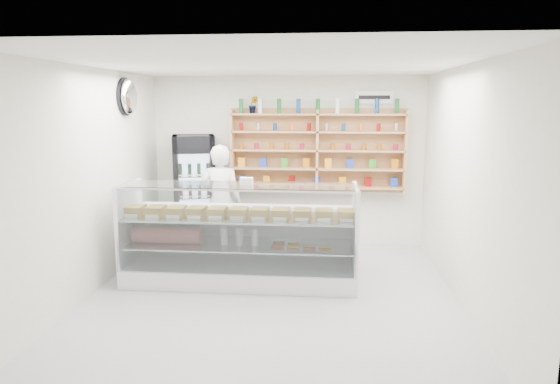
# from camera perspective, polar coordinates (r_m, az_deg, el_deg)

# --- Properties ---
(room) EXTENTS (5.00, 5.00, 5.00)m
(room) POSITION_cam_1_polar(r_m,az_deg,el_deg) (5.91, -1.02, 0.78)
(room) COLOR #9E9DA2
(room) RESTS_ON ground
(display_counter) EXTENTS (3.05, 0.91, 1.33)m
(display_counter) POSITION_cam_1_polar(r_m,az_deg,el_deg) (6.70, -4.53, -7.24)
(display_counter) COLOR white
(display_counter) RESTS_ON floor
(shop_worker) EXTENTS (0.66, 0.45, 1.75)m
(shop_worker) POSITION_cam_1_polar(r_m,az_deg,el_deg) (7.66, -6.77, -1.10)
(shop_worker) COLOR silver
(shop_worker) RESTS_ON floor
(drinks_cooler) EXTENTS (0.81, 0.80, 1.85)m
(drinks_cooler) POSITION_cam_1_polar(r_m,az_deg,el_deg) (8.34, -9.72, 0.11)
(drinks_cooler) COLOR black
(drinks_cooler) RESTS_ON floor
(wall_shelving) EXTENTS (2.84, 0.28, 1.33)m
(wall_shelving) POSITION_cam_1_polar(r_m,az_deg,el_deg) (8.18, 4.29, 4.73)
(wall_shelving) COLOR tan
(wall_shelving) RESTS_ON back_wall
(potted_plant) EXTENTS (0.17, 0.14, 0.28)m
(potted_plant) POSITION_cam_1_polar(r_m,az_deg,el_deg) (8.22, -3.07, 9.95)
(potted_plant) COLOR #1E6626
(potted_plant) RESTS_ON wall_shelving
(security_mirror) EXTENTS (0.15, 0.50, 0.50)m
(security_mirror) POSITION_cam_1_polar(r_m,az_deg,el_deg) (7.54, -16.88, 10.39)
(security_mirror) COLOR silver
(security_mirror) RESTS_ON left_wall
(wall_sign) EXTENTS (0.62, 0.03, 0.20)m
(wall_sign) POSITION_cam_1_polar(r_m,az_deg,el_deg) (8.30, 10.71, 10.58)
(wall_sign) COLOR white
(wall_sign) RESTS_ON back_wall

